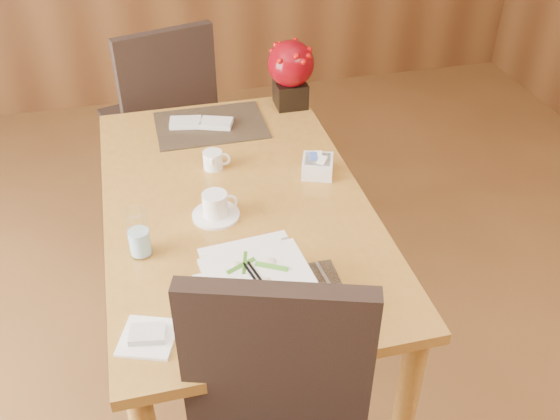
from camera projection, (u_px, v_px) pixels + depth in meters
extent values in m
cube|color=#AD7A30|center=(236.00, 205.00, 2.18)|extent=(0.90, 1.50, 0.04)
cylinder|color=#AD7A30|center=(128.00, 197.00, 2.87)|extent=(0.07, 0.07, 0.71)
cylinder|color=#AD7A30|center=(405.00, 410.00, 1.95)|extent=(0.07, 0.07, 0.71)
cylinder|color=#AD7A30|center=(291.00, 174.00, 3.02)|extent=(0.07, 0.07, 0.71)
cube|color=black|center=(272.00, 311.00, 1.74)|extent=(0.45, 0.33, 0.01)
cube|color=black|center=(211.00, 125.00, 2.60)|extent=(0.45, 0.33, 0.01)
cube|color=white|center=(257.00, 301.00, 1.77)|extent=(0.33, 0.33, 0.01)
cube|color=white|center=(257.00, 286.00, 1.73)|extent=(0.24, 0.24, 0.10)
cylinder|color=#CFBA6F|center=(257.00, 285.00, 1.73)|extent=(0.20, 0.20, 0.09)
cylinder|color=white|center=(216.00, 215.00, 2.09)|extent=(0.16, 0.16, 0.01)
cylinder|color=white|center=(215.00, 204.00, 2.07)|extent=(0.09, 0.09, 0.08)
cylinder|color=black|center=(214.00, 196.00, 2.05)|extent=(0.08, 0.08, 0.01)
cylinder|color=silver|center=(138.00, 233.00, 1.89)|extent=(0.08, 0.08, 0.17)
cube|color=white|center=(317.00, 166.00, 2.29)|extent=(0.14, 0.14, 0.07)
cube|color=black|center=(290.00, 94.00, 2.72)|extent=(0.13, 0.13, 0.11)
sphere|color=maroon|center=(291.00, 64.00, 2.64)|extent=(0.20, 0.20, 0.20)
cube|color=white|center=(148.00, 338.00, 1.66)|extent=(0.18, 0.18, 0.01)
cube|color=black|center=(276.00, 368.00, 1.53)|extent=(0.46, 0.20, 0.54)
cube|color=black|center=(158.00, 123.00, 3.18)|extent=(0.59, 0.59, 0.06)
cube|color=black|center=(168.00, 86.00, 2.85)|extent=(0.46, 0.18, 0.52)
cylinder|color=black|center=(184.00, 140.00, 3.55)|extent=(0.04, 0.04, 0.45)
cylinder|color=black|center=(213.00, 173.00, 3.27)|extent=(0.04, 0.04, 0.45)
cylinder|color=black|center=(116.00, 158.00, 3.39)|extent=(0.04, 0.04, 0.45)
cylinder|color=black|center=(141.00, 194.00, 3.11)|extent=(0.04, 0.04, 0.45)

